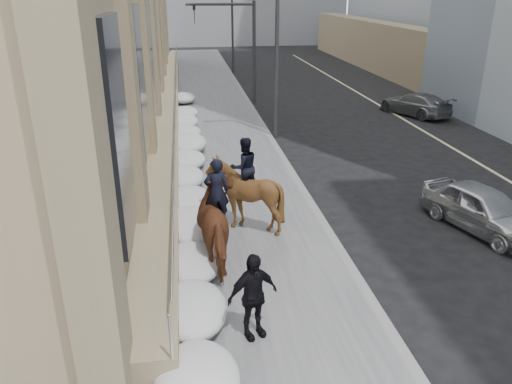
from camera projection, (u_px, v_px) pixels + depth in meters
ground at (260, 321)px, 10.81m from camera, size 140.00×140.00×0.00m
sidewalk at (222, 167)px, 19.94m from camera, size 5.00×80.00×0.12m
curb at (286, 164)px, 20.28m from camera, size 0.24×80.00×0.12m
lane_line at (467, 156)px, 21.35m from camera, size 0.15×70.00×0.01m
streetlight_mid at (273, 39)px, 22.24m from camera, size 1.71×0.24×8.00m
streetlight_far at (230, 16)px, 40.55m from camera, size 1.71×0.24×8.00m
traffic_signal at (239, 36)px, 29.70m from camera, size 4.10×0.22×6.00m
snow_bank at (187, 175)px, 17.86m from camera, size 1.70×18.10×0.76m
mounted_horse_left at (221, 221)px, 12.50m from camera, size 1.50×2.73×2.75m
mounted_horse_right at (245, 191)px, 14.34m from camera, size 2.19×2.33×2.72m
pedestrian at (253, 296)px, 9.85m from camera, size 1.18×0.82×1.86m
car_silver at (483, 209)px, 14.68m from camera, size 2.67×4.22×1.34m
car_grey at (415, 104)px, 28.05m from camera, size 3.36×4.67×1.26m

